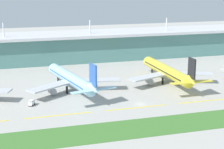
% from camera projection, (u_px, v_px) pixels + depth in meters
% --- Properties ---
extents(ground_plane, '(600.00, 600.00, 0.00)m').
position_uv_depth(ground_plane, '(140.00, 104.00, 168.03)').
color(ground_plane, '#A8A59E').
extents(terminal_building, '(288.00, 34.00, 27.89)m').
position_uv_depth(terminal_building, '(88.00, 46.00, 260.71)').
color(terminal_building, slate).
rests_on(terminal_building, ground).
extents(airliner_near_middle, '(47.77, 58.88, 18.90)m').
position_uv_depth(airliner_near_middle, '(72.00, 79.00, 185.04)').
color(airliner_near_middle, '#9ED1EA').
rests_on(airliner_near_middle, ground).
extents(airliner_far_middle, '(48.80, 61.61, 18.90)m').
position_uv_depth(airliner_far_middle, '(167.00, 72.00, 200.74)').
color(airliner_far_middle, yellow).
rests_on(airliner_far_middle, ground).
extents(taxiway_stripe_mid_west, '(28.00, 0.70, 0.04)m').
position_uv_depth(taxiway_stripe_mid_west, '(59.00, 115.00, 154.07)').
color(taxiway_stripe_mid_west, yellow).
rests_on(taxiway_stripe_mid_west, ground).
extents(taxiway_stripe_centre, '(28.00, 0.70, 0.04)m').
position_uv_depth(taxiway_stripe_centre, '(137.00, 108.00, 163.41)').
color(taxiway_stripe_centre, yellow).
rests_on(taxiway_stripe_centre, ground).
extents(taxiway_stripe_mid_east, '(28.00, 0.70, 0.04)m').
position_uv_depth(taxiway_stripe_mid_east, '(206.00, 101.00, 172.75)').
color(taxiway_stripe_mid_east, yellow).
rests_on(taxiway_stripe_mid_east, ground).
extents(grass_verge, '(300.00, 18.00, 0.10)m').
position_uv_depth(grass_verge, '(164.00, 125.00, 143.72)').
color(grass_verge, '#3D702D').
rests_on(grass_verge, ground).
extents(baggage_cart, '(3.36, 4.02, 2.48)m').
position_uv_depth(baggage_cart, '(32.00, 103.00, 165.91)').
color(baggage_cart, silver).
rests_on(baggage_cart, ground).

